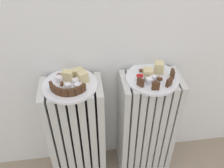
{
  "coord_description": "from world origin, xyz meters",
  "views": [
    {
      "loc": [
        -0.11,
        -0.54,
        1.29
      ],
      "look_at": [
        0.0,
        0.28,
        0.61
      ],
      "focal_mm": 39.41,
      "sensor_mm": 36.0,
      "label": 1
    }
  ],
  "objects": [
    {
      "name": "medjool_date_right_3",
      "position": [
        0.16,
        0.34,
        0.64
      ],
      "size": [
        0.03,
        0.03,
        0.02
      ],
      "primitive_type": "ellipsoid",
      "rotation": [
        0.0,
        0.0,
        0.65
      ],
      "color": "#4C2814",
      "rests_on": "plate_right"
    },
    {
      "name": "plate_right",
      "position": [
        0.18,
        0.28,
        0.63
      ],
      "size": [
        0.23,
        0.23,
        0.01
      ],
      "primitive_type": "cylinder",
      "color": "white",
      "rests_on": "radiator_right"
    },
    {
      "name": "dark_cake_slice_left_6",
      "position": [
        -0.13,
        0.22,
        0.65
      ],
      "size": [
        0.03,
        0.03,
        0.04
      ],
      "primitive_type": "cube",
      "rotation": [
        0.0,
        0.0,
        0.75
      ],
      "color": "#472B19",
      "rests_on": "plate_left"
    },
    {
      "name": "dark_cake_slice_left_1",
      "position": [
        -0.24,
        0.23,
        0.65
      ],
      "size": [
        0.03,
        0.03,
        0.04
      ],
      "primitive_type": "cube",
      "rotation": [
        0.0,
        0.0,
        -0.9
      ],
      "color": "#472B19",
      "rests_on": "plate_left"
    },
    {
      "name": "dark_cake_slice_left_4",
      "position": [
        -0.17,
        0.2,
        0.65
      ],
      "size": [
        0.03,
        0.01,
        0.04
      ],
      "primitive_type": "cube",
      "rotation": [
        0.0,
        0.0,
        0.09
      ],
      "color": "#472B19",
      "rests_on": "plate_left"
    },
    {
      "name": "plate_left",
      "position": [
        -0.18,
        0.28,
        0.63
      ],
      "size": [
        0.23,
        0.23,
        0.01
      ],
      "primitive_type": "cylinder",
      "color": "white",
      "rests_on": "radiator_left"
    },
    {
      "name": "dark_cake_slice_left_3",
      "position": [
        -0.2,
        0.2,
        0.65
      ],
      "size": [
        0.03,
        0.02,
        0.04
      ],
      "primitive_type": "cube",
      "rotation": [
        0.0,
        0.0,
        -0.24
      ],
      "color": "#472B19",
      "rests_on": "plate_left"
    },
    {
      "name": "dark_cake_slice_left_2",
      "position": [
        -0.22,
        0.21,
        0.65
      ],
      "size": [
        0.03,
        0.02,
        0.04
      ],
      "primitive_type": "cube",
      "rotation": [
        0.0,
        0.0,
        -0.57
      ],
      "color": "#472B19",
      "rests_on": "plate_left"
    },
    {
      "name": "medjool_date_right_0",
      "position": [
        0.14,
        0.32,
        0.64
      ],
      "size": [
        0.03,
        0.03,
        0.02
      ],
      "primitive_type": "ellipsoid",
      "rotation": [
        0.0,
        0.0,
        2.15
      ],
      "color": "#4C2814",
      "rests_on": "plate_right"
    },
    {
      "name": "turkish_delight_right_1",
      "position": [
        0.18,
        0.26,
        0.65
      ],
      "size": [
        0.03,
        0.03,
        0.02
      ],
      "primitive_type": "cube",
      "rotation": [
        0.0,
        0.0,
        0.72
      ],
      "color": "white",
      "rests_on": "plate_right"
    },
    {
      "name": "turkish_delight_right_0",
      "position": [
        0.15,
        0.24,
        0.65
      ],
      "size": [
        0.03,
        0.03,
        0.03
      ],
      "primitive_type": "cube",
      "rotation": [
        0.0,
        0.0,
        0.18
      ],
      "color": "white",
      "rests_on": "plate_right"
    },
    {
      "name": "jam_bowl_right",
      "position": [
        0.12,
        0.27,
        0.65
      ],
      "size": [
        0.04,
        0.04,
        0.02
      ],
      "color": "white",
      "rests_on": "plate_right"
    },
    {
      "name": "turkish_delight_left_1",
      "position": [
        -0.15,
        0.24,
        0.65
      ],
      "size": [
        0.04,
        0.04,
        0.03
      ],
      "primitive_type": "cube",
      "rotation": [
        0.0,
        0.0,
        0.94
      ],
      "color": "white",
      "rests_on": "plate_left"
    },
    {
      "name": "dark_cake_slice_right_3",
      "position": [
        0.26,
        0.27,
        0.65
      ],
      "size": [
        0.02,
        0.03,
        0.04
      ],
      "primitive_type": "cube",
      "rotation": [
        0.0,
        0.0,
        1.43
      ],
      "color": "#472B19",
      "rests_on": "plate_right"
    },
    {
      "name": "marble_cake_slice_left_2",
      "position": [
        -0.14,
        0.33,
        0.65
      ],
      "size": [
        0.05,
        0.04,
        0.04
      ],
      "primitive_type": "cube",
      "rotation": [
        0.0,
        0.0,
        0.26
      ],
      "color": "beige",
      "rests_on": "plate_left"
    },
    {
      "name": "fork",
      "position": [
        0.19,
        0.26,
        0.64
      ],
      "size": [
        0.04,
        0.1,
        0.0
      ],
      "color": "#B7B7BC",
      "rests_on": "plate_right"
    },
    {
      "name": "dark_cake_slice_left_5",
      "position": [
        -0.15,
        0.21,
        0.65
      ],
      "size": [
        0.03,
        0.02,
        0.04
      ],
      "primitive_type": "cube",
      "rotation": [
        0.0,
        0.0,
        0.42
      ],
      "color": "#472B19",
      "rests_on": "plate_left"
    },
    {
      "name": "marble_cake_slice_left_0",
      "position": [
        -0.12,
        0.29,
        0.66
      ],
      "size": [
        0.05,
        0.04,
        0.05
      ],
      "primitive_type": "cube",
      "rotation": [
        0.0,
        0.0,
        0.4
      ],
      "color": "beige",
      "rests_on": "plate_left"
    },
    {
      "name": "turkish_delight_left_0",
      "position": [
        -0.19,
        0.25,
        0.65
      ],
      "size": [
        0.03,
        0.03,
        0.02
      ],
      "primitive_type": "cube",
      "rotation": [
        0.0,
        0.0,
        0.52
      ],
      "color": "white",
      "rests_on": "plate_left"
    },
    {
      "name": "medjool_date_left_1",
      "position": [
        -0.21,
        0.28,
        0.64
      ],
      "size": [
        0.02,
        0.03,
        0.02
      ],
      "primitive_type": "ellipsoid",
      "rotation": [
        0.0,
        0.0,
        1.29
      ],
      "color": "#4C2814",
      "rests_on": "plate_left"
    },
    {
      "name": "medjool_date_left_0",
      "position": [
        -0.23,
        0.34,
        0.64
      ],
      "size": [
        0.03,
        0.03,
        0.02
      ],
      "primitive_type": "ellipsoid",
      "rotation": [
        0.0,
        0.0,
        2.35
      ],
      "color": "#4C2814",
      "rests_on": "plate_left"
    },
    {
      "name": "dark_cake_slice_left_0",
      "position": [
        -0.25,
        0.25,
        0.65
      ],
      "size": [
        0.02,
        0.03,
        0.04
      ],
      "primitive_type": "cube",
      "rotation": [
        0.0,
        0.0,
        -1.23
      ],
      "color": "#472B19",
      "rests_on": "plate_left"
    },
    {
      "name": "medjool_date_right_2",
      "position": [
        0.2,
        0.25,
        0.64
      ],
      "size": [
        0.03,
        0.02,
        0.02
      ],
      "primitive_type": "ellipsoid",
      "rotation": [
        0.0,
        0.0,
        2.93
      ],
      "color": "#4C2814",
      "rests_on": "plate_right"
    },
    {
      "name": "marble_cake_slice_right_0",
      "position": [
        0.16,
        0.29,
        0.65
      ],
      "size": [
        0.04,
        0.04,
        0.04
      ],
      "primitive_type": "cube",
      "rotation": [
        0.0,
        0.0,
        -0.11
      ],
      "color": "beige",
      "rests_on": "plate_right"
    },
    {
      "name": "turkish_delight_left_2",
      "position": [
        -0.15,
        0.28,
        0.65
      ],
      "size": [
        0.03,
        0.03,
        0.02
      ],
      "primitive_type": "cube",
      "rotation": [
        0.0,
        0.0,
        0.3
      ],
      "color": "white",
      "rests_on": "plate_left"
    },
    {
      "name": "dark_cake_slice_right_2",
      "position": [
        0.23,
        0.21,
        0.65
      ],
      "size": [
        0.03,
        0.03,
        0.04
      ],
      "primitive_type": "cube",
      "rotation": [
        0.0,
        0.0,
        0.64
      ],
      "color": "#472B19",
      "rests_on": "plate_right"
    },
    {
      "name": "marble_cake_slice_left_1",
      "position": [
        -0.19,
        0.31,
        0.66
      ],
      "size": [
        0.05,
        0.05,
        0.05
      ],
      "primitive_type": "cube",
      "rotation": [
        0.0,
        0.0,
        -0.38
      ],
      "color": "beige",
      "rests_on": "plate_left"
    },
    {
      "name": "medjool_date_right_1",
      "position": [
        0.18,
        0.23,
        0.64
      ],
      "size": [
        0.03,
        0.03,
        0.02
      ],
      "primitive_type": "ellipsoid",
      "rotation": [
        0.0,
        0.0,
        0.99
      ],
      "color": "#4C2814",
      "rests_on": "plate_right"
    },
    {
      "name": "dark_cake_slice_right_1",
      "position": [
        0.17,
        0.2,
        0.65
      ],
      "size": [
        0.03,
        0.02,
        0.04
      ],
      "primitive_type": "cube",
      "rotation": [
        0.0,
        0.0,
        -0.14
      ],
      "color": "#472B19",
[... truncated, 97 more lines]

